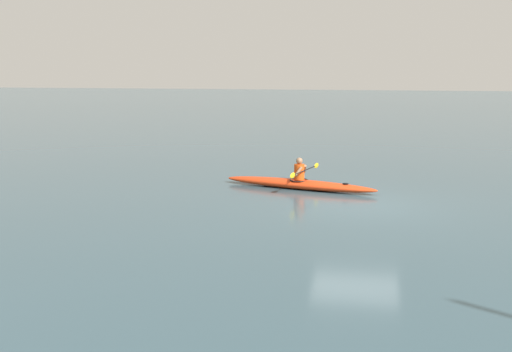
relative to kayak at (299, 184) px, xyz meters
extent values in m
plane|color=#334C56|center=(-1.92, 2.13, -0.15)|extent=(160.00, 160.00, 0.00)
ellipsoid|color=red|center=(0.00, 0.00, 0.00)|extent=(5.19, 2.01, 0.30)
torus|color=black|center=(0.01, 0.00, 0.13)|extent=(0.74, 0.74, 0.04)
cylinder|color=black|center=(-1.50, 0.41, 0.14)|extent=(0.18, 0.18, 0.02)
cylinder|color=#E04C14|center=(0.00, 0.00, 0.40)|extent=(0.33, 0.33, 0.50)
sphere|color=#936B4C|center=(0.00, 0.00, 0.76)|extent=(0.21, 0.21, 0.21)
cylinder|color=black|center=(-0.19, 0.05, 0.47)|extent=(0.58, 2.03, 0.03)
ellipsoid|color=gold|center=(-0.47, -0.96, 0.47)|extent=(0.14, 0.40, 0.17)
ellipsoid|color=gold|center=(0.09, 1.06, 0.47)|extent=(0.14, 0.40, 0.17)
cylinder|color=#936B4C|center=(-0.14, -0.24, 0.46)|extent=(0.18, 0.31, 0.34)
cylinder|color=#936B4C|center=(0.00, 0.28, 0.46)|extent=(0.25, 0.26, 0.34)
camera|label=1|loc=(-2.22, 19.89, 3.84)|focal=44.15mm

